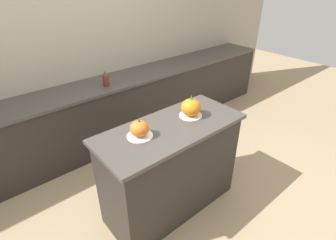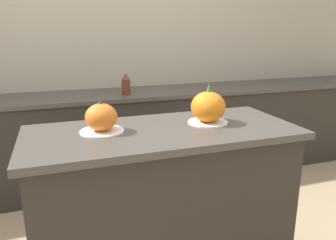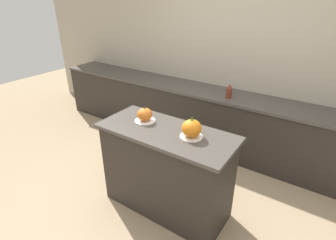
% 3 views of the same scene
% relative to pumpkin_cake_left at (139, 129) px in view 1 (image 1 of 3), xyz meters
% --- Properties ---
extents(ground_plane, '(12.00, 12.00, 0.00)m').
position_rel_pumpkin_cake_left_xyz_m(ground_plane, '(0.30, -0.05, -1.02)').
color(ground_plane, tan).
extents(wall_back, '(8.00, 0.06, 2.50)m').
position_rel_pumpkin_cake_left_xyz_m(wall_back, '(0.30, 1.73, 0.23)').
color(wall_back, '#B2A893').
rests_on(wall_back, ground_plane).
extents(kitchen_island, '(1.37, 0.60, 0.96)m').
position_rel_pumpkin_cake_left_xyz_m(kitchen_island, '(0.30, -0.05, -0.54)').
color(kitchen_island, '#2D2823').
rests_on(kitchen_island, ground_plane).
extents(back_counter, '(6.00, 0.60, 0.88)m').
position_rel_pumpkin_cake_left_xyz_m(back_counter, '(0.30, 1.40, -0.58)').
color(back_counter, '#2D2823').
rests_on(back_counter, ground_plane).
extents(pumpkin_cake_left, '(0.21, 0.21, 0.17)m').
position_rel_pumpkin_cake_left_xyz_m(pumpkin_cake_left, '(0.00, 0.00, 0.00)').
color(pumpkin_cake_left, white).
rests_on(pumpkin_cake_left, kitchen_island).
extents(pumpkin_cake_right, '(0.21, 0.21, 0.21)m').
position_rel_pumpkin_cake_left_xyz_m(pumpkin_cake_right, '(0.56, -0.02, 0.02)').
color(pumpkin_cake_right, white).
rests_on(pumpkin_cake_right, kitchen_island).
extents(bottle_tall, '(0.08, 0.08, 0.19)m').
position_rel_pumpkin_cake_left_xyz_m(bottle_tall, '(0.39, 1.29, -0.05)').
color(bottle_tall, maroon).
rests_on(bottle_tall, back_counter).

